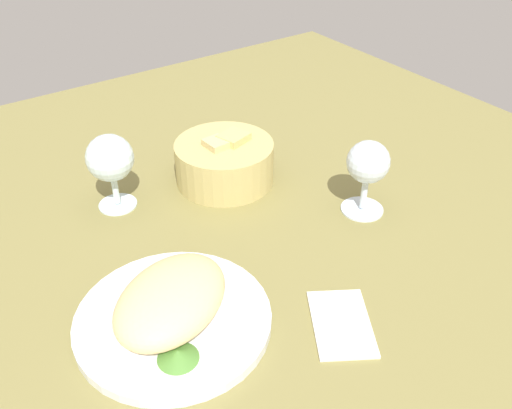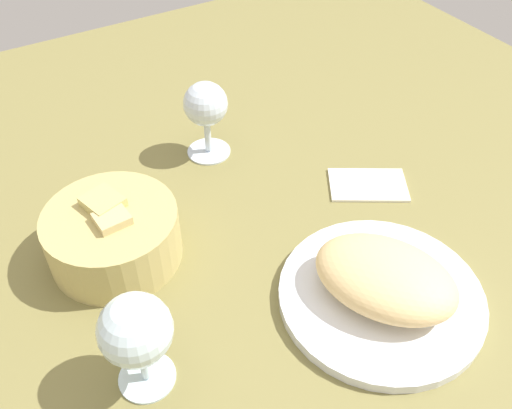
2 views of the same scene
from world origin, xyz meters
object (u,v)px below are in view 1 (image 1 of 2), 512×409
wine_glass_far (110,161)px  folded_napkin (341,322)px  plate (173,320)px  bread_basket (225,161)px  wine_glass_near (368,167)px

wine_glass_far → folded_napkin: 41.81cm
plate → bread_basket: 33.06cm
bread_basket → wine_glass_far: wine_glass_far is taller
wine_glass_far → folded_napkin: (12.06, -39.27, -7.80)cm
wine_glass_near → wine_glass_far: wine_glass_far is taller
wine_glass_far → plate: bearing=-99.6°
plate → bread_basket: bearing=46.5°
bread_basket → wine_glass_near: wine_glass_near is taller
plate → wine_glass_far: size_ratio=1.94×
plate → wine_glass_near: wine_glass_near is taller
bread_basket → wine_glass_near: 23.94cm
plate → folded_napkin: plate is taller
plate → wine_glass_far: bearing=80.4°
wine_glass_far → bread_basket: bearing=-11.1°
bread_basket → wine_glass_far: (-17.99, 3.54, 4.53)cm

